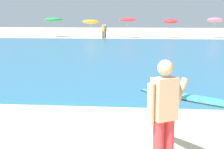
{
  "coord_description": "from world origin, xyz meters",
  "views": [
    {
      "loc": [
        1.29,
        -4.09,
        2.29
      ],
      "look_at": [
        0.52,
        3.14,
        1.1
      ],
      "focal_mm": 55.37,
      "sensor_mm": 36.0,
      "label": 1
    }
  ],
  "objects_px": {
    "beach_umbrella_2": "(128,20)",
    "beach_umbrella_3": "(170,21)",
    "surfer_with_board": "(179,106)",
    "beach_umbrella_0": "(53,20)",
    "beachgoer_near_row_left": "(103,31)",
    "beach_umbrella_1": "(91,22)",
    "beach_umbrella_4": "(215,20)",
    "beachgoer_near_row_mid": "(105,31)"
  },
  "relations": [
    {
      "from": "surfer_with_board",
      "to": "beach_umbrella_2",
      "type": "distance_m",
      "value": 36.09
    },
    {
      "from": "beachgoer_near_row_left",
      "to": "beachgoer_near_row_mid",
      "type": "relative_size",
      "value": 1.0
    },
    {
      "from": "surfer_with_board",
      "to": "beach_umbrella_1",
      "type": "bearing_deg",
      "value": 101.45
    },
    {
      "from": "beach_umbrella_1",
      "to": "beach_umbrella_2",
      "type": "height_order",
      "value": "beach_umbrella_2"
    },
    {
      "from": "beach_umbrella_0",
      "to": "beach_umbrella_3",
      "type": "bearing_deg",
      "value": -5.93
    },
    {
      "from": "beach_umbrella_3",
      "to": "beachgoer_near_row_left",
      "type": "xyz_separation_m",
      "value": [
        -7.65,
        -1.13,
        -1.09
      ]
    },
    {
      "from": "beach_umbrella_0",
      "to": "beach_umbrella_2",
      "type": "xyz_separation_m",
      "value": [
        9.22,
        -1.15,
        0.0
      ]
    },
    {
      "from": "beach_umbrella_0",
      "to": "beach_umbrella_1",
      "type": "height_order",
      "value": "beach_umbrella_0"
    },
    {
      "from": "beach_umbrella_1",
      "to": "beach_umbrella_0",
      "type": "bearing_deg",
      "value": 174.73
    },
    {
      "from": "surfer_with_board",
      "to": "beach_umbrella_3",
      "type": "distance_m",
      "value": 35.7
    },
    {
      "from": "beach_umbrella_2",
      "to": "beachgoer_near_row_mid",
      "type": "xyz_separation_m",
      "value": [
        -2.51,
        -1.01,
        -1.27
      ]
    },
    {
      "from": "surfer_with_board",
      "to": "beach_umbrella_2",
      "type": "height_order",
      "value": "beach_umbrella_2"
    },
    {
      "from": "beach_umbrella_0",
      "to": "beach_umbrella_3",
      "type": "height_order",
      "value": "beach_umbrella_0"
    },
    {
      "from": "beachgoer_near_row_left",
      "to": "beach_umbrella_2",
      "type": "bearing_deg",
      "value": 28.26
    },
    {
      "from": "beach_umbrella_1",
      "to": "beach_umbrella_2",
      "type": "distance_m",
      "value": 4.55
    },
    {
      "from": "surfer_with_board",
      "to": "beach_umbrella_1",
      "type": "distance_m",
      "value": 37.42
    },
    {
      "from": "beach_umbrella_3",
      "to": "beach_umbrella_1",
      "type": "bearing_deg",
      "value": 173.74
    },
    {
      "from": "beach_umbrella_0",
      "to": "beach_umbrella_3",
      "type": "xyz_separation_m",
      "value": [
        14.16,
        -1.47,
        -0.19
      ]
    },
    {
      "from": "beach_umbrella_0",
      "to": "beach_umbrella_4",
      "type": "distance_m",
      "value": 19.31
    },
    {
      "from": "beach_umbrella_1",
      "to": "beach_umbrella_3",
      "type": "xyz_separation_m",
      "value": [
        9.43,
        -1.03,
        0.06
      ]
    },
    {
      "from": "surfer_with_board",
      "to": "beach_umbrella_2",
      "type": "relative_size",
      "value": 1.02
    },
    {
      "from": "beachgoer_near_row_left",
      "to": "beach_umbrella_3",
      "type": "bearing_deg",
      "value": 8.42
    },
    {
      "from": "surfer_with_board",
      "to": "beachgoer_near_row_mid",
      "type": "height_order",
      "value": "surfer_with_board"
    },
    {
      "from": "beach_umbrella_4",
      "to": "beach_umbrella_1",
      "type": "bearing_deg",
      "value": 179.35
    },
    {
      "from": "surfer_with_board",
      "to": "beachgoer_near_row_mid",
      "type": "distance_m",
      "value": 35.36
    },
    {
      "from": "beachgoer_near_row_left",
      "to": "beachgoer_near_row_mid",
      "type": "height_order",
      "value": "same"
    },
    {
      "from": "beach_umbrella_1",
      "to": "beach_umbrella_4",
      "type": "height_order",
      "value": "beach_umbrella_4"
    },
    {
      "from": "beach_umbrella_2",
      "to": "beachgoer_near_row_left",
      "type": "relative_size",
      "value": 1.53
    },
    {
      "from": "beach_umbrella_2",
      "to": "surfer_with_board",
      "type": "bearing_deg",
      "value": -85.33
    },
    {
      "from": "surfer_with_board",
      "to": "beach_umbrella_4",
      "type": "xyz_separation_m",
      "value": [
        7.14,
        36.5,
        1.05
      ]
    },
    {
      "from": "surfer_with_board",
      "to": "beach_umbrella_0",
      "type": "height_order",
      "value": "beach_umbrella_0"
    },
    {
      "from": "surfer_with_board",
      "to": "beach_umbrella_3",
      "type": "xyz_separation_m",
      "value": [
        2.0,
        35.63,
        0.89
      ]
    },
    {
      "from": "beach_umbrella_2",
      "to": "beach_umbrella_3",
      "type": "distance_m",
      "value": 4.95
    },
    {
      "from": "beach_umbrella_2",
      "to": "beachgoer_near_row_left",
      "type": "distance_m",
      "value": 3.33
    },
    {
      "from": "beachgoer_near_row_left",
      "to": "beach_umbrella_1",
      "type": "bearing_deg",
      "value": 129.48
    },
    {
      "from": "beach_umbrella_1",
      "to": "beachgoer_near_row_mid",
      "type": "distance_m",
      "value": 2.82
    },
    {
      "from": "beach_umbrella_4",
      "to": "beachgoer_near_row_mid",
      "type": "xyz_separation_m",
      "value": [
        -12.59,
        -1.56,
        -1.24
      ]
    },
    {
      "from": "surfer_with_board",
      "to": "beach_umbrella_1",
      "type": "height_order",
      "value": "beach_umbrella_1"
    },
    {
      "from": "beachgoer_near_row_mid",
      "to": "beach_umbrella_2",
      "type": "bearing_deg",
      "value": 21.95
    },
    {
      "from": "beach_umbrella_0",
      "to": "beach_umbrella_2",
      "type": "relative_size",
      "value": 0.99
    },
    {
      "from": "beach_umbrella_0",
      "to": "beachgoer_near_row_left",
      "type": "xyz_separation_m",
      "value": [
        6.52,
        -2.6,
        -1.27
      ]
    },
    {
      "from": "beach_umbrella_4",
      "to": "beach_umbrella_0",
      "type": "bearing_deg",
      "value": 178.21
    }
  ]
}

